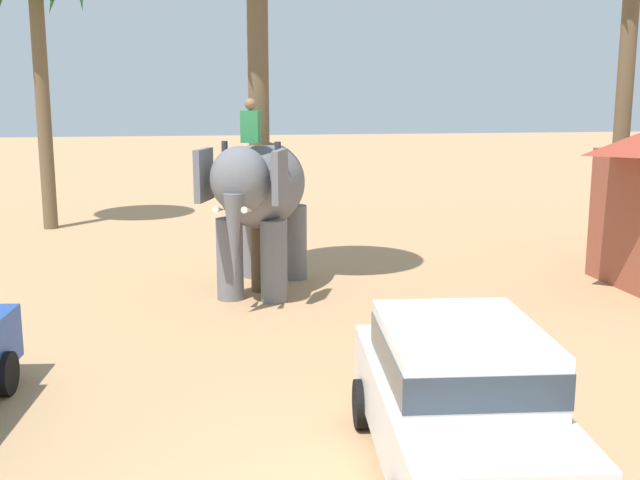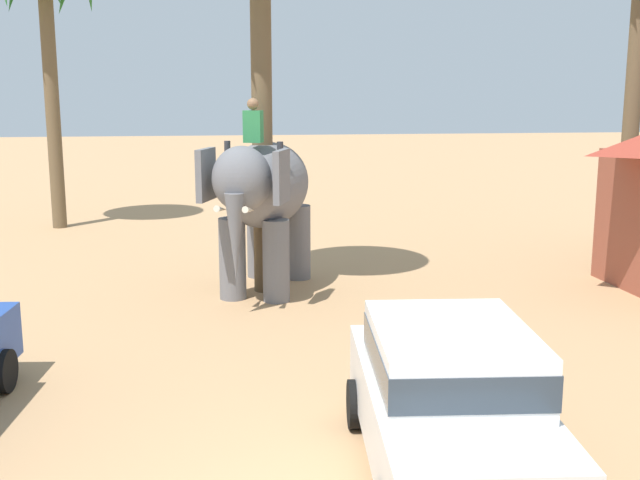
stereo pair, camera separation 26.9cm
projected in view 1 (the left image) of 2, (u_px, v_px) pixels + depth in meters
name	position (u px, v px, depth m)	size (l,w,h in m)	color
car_sedan_foreground	(458.00, 395.00, 8.26)	(2.13, 4.22, 1.70)	white
elephant_with_mahout	(260.00, 194.00, 15.65)	(2.63, 4.01, 3.88)	slate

